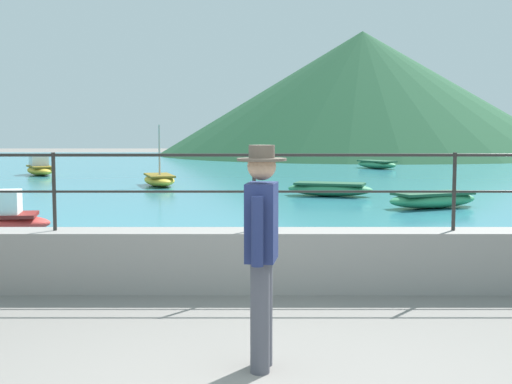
# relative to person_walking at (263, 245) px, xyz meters

# --- Properties ---
(promenade_wall) EXTENTS (20.00, 0.56, 0.70)m
(promenade_wall) POSITION_rel_person_walking_xyz_m (-0.07, 2.68, -0.63)
(promenade_wall) COLOR gray
(promenade_wall) RESTS_ON ground
(railing) EXTENTS (18.44, 0.04, 0.90)m
(railing) POSITION_rel_person_walking_xyz_m (-0.07, 2.68, 0.36)
(railing) COLOR #282623
(railing) RESTS_ON promenade_wall
(lake_water) EXTENTS (64.00, 44.32, 0.06)m
(lake_water) POSITION_rel_person_walking_xyz_m (-0.07, 25.32, -0.95)
(lake_water) COLOR teal
(lake_water) RESTS_ON ground
(hill_main) EXTENTS (28.45, 28.45, 8.52)m
(hill_main) POSITION_rel_person_walking_xyz_m (7.29, 43.71, 3.28)
(hill_main) COLOR #1E4C2D
(hill_main) RESTS_ON ground
(person_walking) EXTENTS (0.38, 0.57, 1.75)m
(person_walking) POSITION_rel_person_walking_xyz_m (0.00, 0.00, 0.00)
(person_walking) COLOR #4C4C56
(person_walking) RESTS_ON ground
(boat_0) EXTENTS (2.46, 1.52, 0.36)m
(boat_0) POSITION_rel_person_walking_xyz_m (1.94, 13.42, -0.72)
(boat_0) COLOR #338C59
(boat_0) RESTS_ON lake_water
(boat_1) EXTENTS (1.84, 2.46, 0.76)m
(boat_1) POSITION_rel_person_walking_xyz_m (-8.45, 21.91, -0.65)
(boat_1) COLOR gold
(boat_1) RESTS_ON lake_water
(boat_3) EXTENTS (1.50, 2.46, 1.92)m
(boat_3) POSITION_rel_person_walking_xyz_m (-3.10, 16.76, -0.72)
(boat_3) COLOR gold
(boat_3) RESTS_ON lake_water
(boat_4) EXTENTS (2.01, 2.42, 0.36)m
(boat_4) POSITION_rel_person_walking_xyz_m (5.40, 26.28, -0.72)
(boat_4) COLOR #338C59
(boat_4) RESTS_ON lake_water
(boat_5) EXTENTS (2.47, 1.76, 0.36)m
(boat_5) POSITION_rel_person_walking_xyz_m (4.00, 10.62, -0.72)
(boat_5) COLOR #338C59
(boat_5) RESTS_ON lake_water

